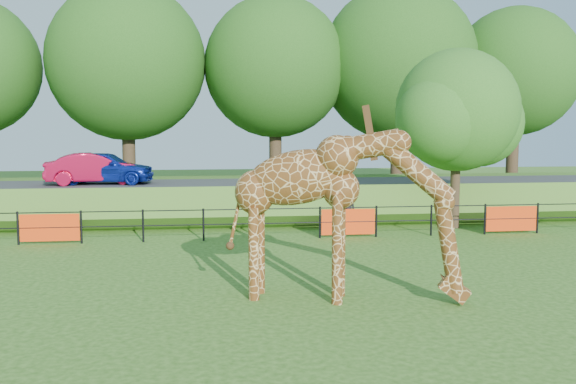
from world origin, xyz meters
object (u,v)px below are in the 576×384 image
car_red (94,169)px  tree_east (459,115)px  car_blue (104,167)px  giraffe (346,215)px  visitor (348,212)px

car_red → tree_east: (14.18, -4.62, 2.20)m
car_blue → giraffe: bearing=-145.7°
tree_east → giraffe: bearing=-124.0°
giraffe → car_blue: size_ratio=1.29×
visitor → tree_east: bearing=178.4°
car_red → visitor: size_ratio=2.74×
giraffe → visitor: bearing=93.7°
giraffe → car_red: giraffe is taller
giraffe → car_red: (-7.73, 14.20, 0.17)m
car_blue → tree_east: 14.73m
car_blue → car_red: size_ratio=1.03×
giraffe → tree_east: size_ratio=0.79×
giraffe → car_red: bearing=135.4°
car_blue → tree_east: size_ratio=0.61×
car_red → car_blue: bearing=-84.3°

